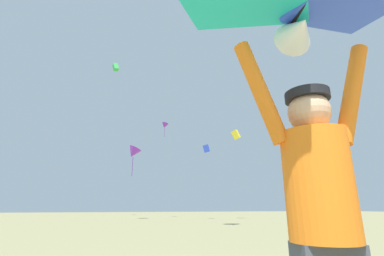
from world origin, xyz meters
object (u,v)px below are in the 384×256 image
(distant_kite_blue_low_left, at_px, (206,148))
(kite_flyer_person, at_px, (322,217))
(held_stunt_kite, at_px, (301,5))
(distant_kite_purple_high_right, at_px, (133,153))
(distant_kite_yellow_overhead_distant, at_px, (236,135))
(distant_kite_green_high_left, at_px, (116,67))
(distant_kite_purple_low_right, at_px, (165,126))

(distant_kite_blue_low_left, bearing_deg, kite_flyer_person, -108.74)
(kite_flyer_person, distance_m, held_stunt_kite, 1.22)
(kite_flyer_person, bearing_deg, distant_kite_purple_high_right, 87.62)
(held_stunt_kite, bearing_deg, distant_kite_yellow_overhead_distant, 64.39)
(distant_kite_green_high_left, relative_size, distant_kite_purple_high_right, 0.39)
(kite_flyer_person, xyz_separation_m, held_stunt_kite, (-0.02, -0.07, 1.22))
(distant_kite_purple_low_right, bearing_deg, distant_kite_blue_low_left, -56.87)
(kite_flyer_person, distance_m, distant_kite_yellow_overhead_distant, 23.24)
(distant_kite_yellow_overhead_distant, bearing_deg, distant_kite_green_high_left, 135.67)
(kite_flyer_person, height_order, distant_kite_green_high_left, distant_kite_green_high_left)
(distant_kite_purple_high_right, relative_size, distant_kite_blue_low_left, 3.58)
(distant_kite_yellow_overhead_distant, xyz_separation_m, distant_kite_purple_high_right, (-8.73, 2.61, -1.66))
(kite_flyer_person, xyz_separation_m, distant_kite_purple_high_right, (0.95, 22.77, 4.65))
(distant_kite_purple_high_right, distance_m, distant_kite_blue_low_left, 6.43)
(distant_kite_yellow_overhead_distant, bearing_deg, distant_kite_purple_low_right, 138.64)
(distant_kite_yellow_overhead_distant, bearing_deg, kite_flyer_person, -115.64)
(kite_flyer_person, height_order, distant_kite_purple_high_right, distant_kite_purple_high_right)
(distant_kite_green_high_left, xyz_separation_m, distant_kite_blue_low_left, (8.20, -10.15, -11.95))
(distant_kite_yellow_overhead_distant, xyz_separation_m, distant_kite_purple_low_right, (-5.55, 4.89, 1.76))
(distant_kite_blue_low_left, bearing_deg, distant_kite_purple_high_right, 160.65)
(held_stunt_kite, relative_size, distant_kite_green_high_left, 1.56)
(held_stunt_kite, xyz_separation_m, distant_kite_yellow_overhead_distant, (9.70, 20.23, 5.09))
(distant_kite_yellow_overhead_distant, relative_size, distant_kite_green_high_left, 0.92)
(held_stunt_kite, xyz_separation_m, distant_kite_blue_low_left, (7.02, 20.71, 3.75))
(kite_flyer_person, xyz_separation_m, distant_kite_blue_low_left, (7.00, 20.65, 4.97))
(distant_kite_green_high_left, height_order, distant_kite_blue_low_left, distant_kite_green_high_left)
(kite_flyer_person, xyz_separation_m, distant_kite_green_high_left, (-1.20, 30.79, 16.91))
(held_stunt_kite, distance_m, distant_kite_blue_low_left, 22.19)
(distant_kite_green_high_left, relative_size, distant_kite_purple_low_right, 0.70)
(distant_kite_purple_low_right, relative_size, distant_kite_blue_low_left, 2.00)
(distant_kite_purple_low_right, bearing_deg, distant_kite_purple_high_right, -144.34)
(distant_kite_yellow_overhead_distant, distance_m, distant_kite_green_high_left, 18.54)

